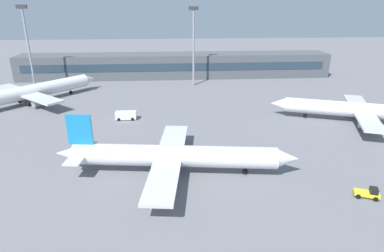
{
  "coord_description": "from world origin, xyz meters",
  "views": [
    {
      "loc": [
        -2.55,
        -25.81,
        28.29
      ],
      "look_at": [
        2.11,
        40.0,
        3.0
      ],
      "focal_mm": 30.76,
      "sensor_mm": 36.0,
      "label": 1
    }
  ],
  "objects_px": {
    "airplane_mid": "(357,110)",
    "airplane_far": "(31,92)",
    "floodlight_tower_east": "(194,41)",
    "baggage_tug_yellow": "(368,193)",
    "floodlight_tower_west": "(28,42)",
    "airplane_near": "(176,156)",
    "service_van_white": "(126,115)"
  },
  "relations": [
    {
      "from": "service_van_white",
      "to": "floodlight_tower_east",
      "type": "height_order",
      "value": "floodlight_tower_east"
    },
    {
      "from": "airplane_mid",
      "to": "floodlight_tower_west",
      "type": "distance_m",
      "value": 99.64
    },
    {
      "from": "service_van_white",
      "to": "floodlight_tower_east",
      "type": "xyz_separation_m",
      "value": [
        19.74,
        34.77,
        14.15
      ]
    },
    {
      "from": "baggage_tug_yellow",
      "to": "airplane_far",
      "type": "bearing_deg",
      "value": 142.04
    },
    {
      "from": "airplane_mid",
      "to": "airplane_far",
      "type": "height_order",
      "value": "airplane_far"
    },
    {
      "from": "airplane_mid",
      "to": "floodlight_tower_west",
      "type": "xyz_separation_m",
      "value": [
        -91.08,
        38.45,
        12.43
      ]
    },
    {
      "from": "airplane_mid",
      "to": "baggage_tug_yellow",
      "type": "bearing_deg",
      "value": -116.11
    },
    {
      "from": "baggage_tug_yellow",
      "to": "floodlight_tower_east",
      "type": "xyz_separation_m",
      "value": [
        -21.31,
        73.1,
        14.46
      ]
    },
    {
      "from": "airplane_mid",
      "to": "floodlight_tower_east",
      "type": "bearing_deg",
      "value": 132.44
    },
    {
      "from": "airplane_mid",
      "to": "floodlight_tower_west",
      "type": "bearing_deg",
      "value": 157.11
    },
    {
      "from": "baggage_tug_yellow",
      "to": "floodlight_tower_west",
      "type": "distance_m",
      "value": 104.37
    },
    {
      "from": "airplane_near",
      "to": "airplane_far",
      "type": "relative_size",
      "value": 1.18
    },
    {
      "from": "service_van_white",
      "to": "airplane_near",
      "type": "bearing_deg",
      "value": -67.2
    },
    {
      "from": "airplane_near",
      "to": "service_van_white",
      "type": "bearing_deg",
      "value": 112.8
    },
    {
      "from": "floodlight_tower_west",
      "to": "floodlight_tower_east",
      "type": "bearing_deg",
      "value": 2.38
    },
    {
      "from": "airplane_far",
      "to": "floodlight_tower_west",
      "type": "relative_size",
      "value": 1.32
    },
    {
      "from": "service_van_white",
      "to": "airplane_mid",
      "type": "bearing_deg",
      "value": -5.93
    },
    {
      "from": "airplane_far",
      "to": "service_van_white",
      "type": "distance_m",
      "value": 33.62
    },
    {
      "from": "airplane_mid",
      "to": "service_van_white",
      "type": "bearing_deg",
      "value": 174.07
    },
    {
      "from": "baggage_tug_yellow",
      "to": "floodlight_tower_east",
      "type": "height_order",
      "value": "floodlight_tower_east"
    },
    {
      "from": "airplane_far",
      "to": "floodlight_tower_west",
      "type": "bearing_deg",
      "value": 107.04
    },
    {
      "from": "baggage_tug_yellow",
      "to": "floodlight_tower_west",
      "type": "xyz_separation_m",
      "value": [
        -75.19,
        70.86,
        14.77
      ]
    },
    {
      "from": "airplane_mid",
      "to": "airplane_far",
      "type": "distance_m",
      "value": 89.02
    },
    {
      "from": "airplane_near",
      "to": "service_van_white",
      "type": "distance_m",
      "value": 30.9
    },
    {
      "from": "baggage_tug_yellow",
      "to": "floodlight_tower_east",
      "type": "relative_size",
      "value": 0.15
    },
    {
      "from": "baggage_tug_yellow",
      "to": "service_van_white",
      "type": "relative_size",
      "value": 0.75
    },
    {
      "from": "airplane_far",
      "to": "floodlight_tower_east",
      "type": "xyz_separation_m",
      "value": [
        48.95,
        18.29,
        11.87
      ]
    },
    {
      "from": "airplane_near",
      "to": "floodlight_tower_east",
      "type": "height_order",
      "value": "floodlight_tower_east"
    },
    {
      "from": "baggage_tug_yellow",
      "to": "airplane_near",
      "type": "bearing_deg",
      "value": 161.19
    },
    {
      "from": "baggage_tug_yellow",
      "to": "floodlight_tower_east",
      "type": "distance_m",
      "value": 77.5
    },
    {
      "from": "airplane_near",
      "to": "floodlight_tower_east",
      "type": "distance_m",
      "value": 64.8
    },
    {
      "from": "airplane_near",
      "to": "airplane_mid",
      "type": "bearing_deg",
      "value": 26.57
    }
  ]
}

